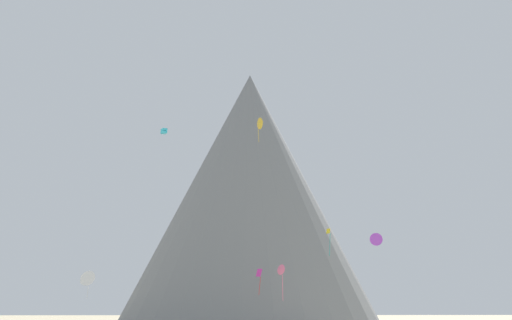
# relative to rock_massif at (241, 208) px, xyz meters

# --- Properties ---
(rock_massif) EXTENTS (80.75, 80.75, 62.61)m
(rock_massif) POSITION_rel_rock_massif_xyz_m (0.00, 0.00, 0.00)
(rock_massif) COLOR slate
(rock_massif) RESTS_ON ground_plane
(kite_rainbow_low) EXTENTS (1.40, 1.53, 5.43)m
(kite_rainbow_low) POSITION_rel_rock_massif_xyz_m (6.09, -37.27, -17.72)
(kite_rainbow_low) COLOR #E5668C
(kite_white_low) EXTENTS (2.64, 1.28, 4.48)m
(kite_white_low) POSITION_rel_rock_massif_xyz_m (-25.51, -30.19, -18.61)
(kite_white_low) COLOR white
(kite_cyan_high) EXTENTS (1.28, 1.27, 1.04)m
(kite_cyan_high) POSITION_rel_rock_massif_xyz_m (-14.04, -33.44, 6.72)
(kite_cyan_high) COLOR #33BCDB
(kite_gold_high) EXTENTS (1.36, 2.08, 4.58)m
(kite_gold_high) POSITION_rel_rock_massif_xyz_m (2.87, -36.20, 7.26)
(kite_gold_high) COLOR gold
(kite_yellow_mid) EXTENTS (0.69, 0.70, 4.63)m
(kite_yellow_mid) POSITION_rel_rock_massif_xyz_m (15.15, -30.84, -11.44)
(kite_yellow_mid) COLOR yellow
(kite_violet_low) EXTENTS (1.43, 0.84, 1.41)m
(kite_violet_low) POSITION_rel_rock_massif_xyz_m (14.88, -58.37, -15.95)
(kite_violet_low) COLOR purple
(kite_magenta_low) EXTENTS (1.13, 0.91, 4.29)m
(kite_magenta_low) POSITION_rel_rock_massif_xyz_m (3.02, -30.93, -18.04)
(kite_magenta_low) COLOR #D1339E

